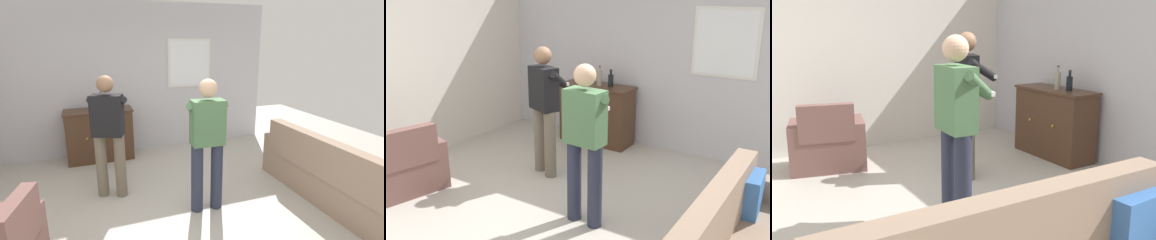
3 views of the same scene
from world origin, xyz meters
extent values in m
plane|color=#B2ADA3|center=(0.00, 0.00, 0.00)|extent=(10.40, 10.40, 0.00)
cube|color=silver|center=(0.00, 2.66, 1.40)|extent=(5.20, 0.12, 2.80)
cube|color=silver|center=(-2.66, 0.00, 1.40)|extent=(0.12, 5.20, 2.80)
cube|color=gray|center=(1.77, -0.33, 0.67)|extent=(0.18, 2.14, 0.49)
cube|color=#386BB7|center=(1.90, 0.49, 0.60)|extent=(0.16, 0.41, 0.36)
cube|color=brown|center=(-1.89, -0.45, 0.20)|extent=(0.77, 0.77, 0.40)
cube|color=brown|center=(-1.63, -0.51, 0.62)|extent=(0.28, 0.66, 0.45)
cube|color=brown|center=(-1.97, -0.82, 0.30)|extent=(0.65, 0.26, 0.60)
cube|color=brown|center=(-1.80, -0.08, 0.30)|extent=(0.65, 0.26, 0.60)
cube|color=#472D1E|center=(-0.81, 2.30, 0.45)|extent=(1.13, 0.44, 0.90)
cube|color=#472D1E|center=(-0.81, 2.30, 0.91)|extent=(1.17, 0.48, 0.03)
sphere|color=#B79338|center=(-1.03, 2.06, 0.49)|extent=(0.04, 0.04, 0.04)
sphere|color=#B79338|center=(-0.58, 2.06, 0.49)|extent=(0.04, 0.04, 0.04)
cylinder|color=black|center=(-0.58, 2.31, 1.02)|extent=(0.08, 0.08, 0.18)
cylinder|color=black|center=(-0.58, 2.31, 1.15)|extent=(0.04, 0.04, 0.07)
cylinder|color=#262626|center=(-0.58, 2.31, 1.19)|extent=(0.04, 0.04, 0.02)
cylinder|color=gray|center=(-0.75, 2.27, 1.04)|extent=(0.08, 0.08, 0.23)
cylinder|color=gray|center=(-0.75, 2.27, 1.19)|extent=(0.03, 0.03, 0.07)
cylinder|color=#262626|center=(-0.75, 2.27, 1.23)|extent=(0.03, 0.03, 0.02)
cylinder|color=#6B6051|center=(-0.87, 0.94, 0.44)|extent=(0.15, 0.15, 0.88)
cylinder|color=#6B6051|center=(-0.63, 0.84, 0.44)|extent=(0.15, 0.15, 0.88)
cube|color=black|center=(-0.75, 0.89, 1.16)|extent=(0.45, 0.35, 0.55)
sphere|color=#8C664C|center=(-0.75, 0.89, 1.57)|extent=(0.22, 0.22, 0.22)
cylinder|color=black|center=(-0.80, 1.08, 1.27)|extent=(0.42, 0.31, 0.29)
cylinder|color=black|center=(-0.59, 0.99, 1.27)|extent=(0.19, 0.45, 0.29)
cube|color=white|center=(-0.63, 1.18, 1.18)|extent=(0.15, 0.09, 0.04)
cylinder|color=#282D42|center=(0.22, 0.12, 0.44)|extent=(0.15, 0.15, 0.88)
cylinder|color=#282D42|center=(0.48, 0.11, 0.44)|extent=(0.15, 0.15, 0.88)
cube|color=#4C754C|center=(0.35, 0.11, 1.16)|extent=(0.41, 0.24, 0.55)
sphere|color=#D8AD8C|center=(0.35, 0.11, 1.57)|extent=(0.22, 0.22, 0.22)
cylinder|color=#4C754C|center=(0.24, 0.28, 1.27)|extent=(0.34, 0.40, 0.29)
cylinder|color=#4C754C|center=(0.47, 0.27, 1.27)|extent=(0.31, 0.42, 0.29)
cube|color=white|center=(0.37, 0.43, 1.18)|extent=(0.15, 0.05, 0.04)
camera|label=1|loc=(-1.02, -3.06, 2.12)|focal=28.00mm
camera|label=2|loc=(2.49, -3.27, 2.36)|focal=40.00mm
camera|label=3|loc=(3.39, -1.62, 1.76)|focal=40.00mm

